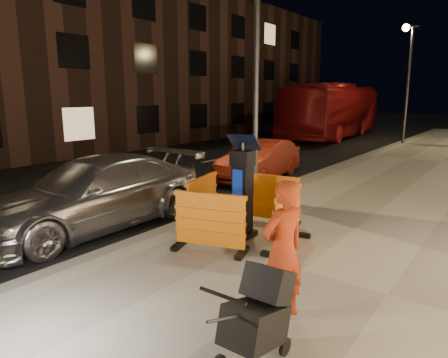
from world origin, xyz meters
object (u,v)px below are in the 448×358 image
Objects in this scene: car_red at (259,179)px; stroller at (255,319)px; barrier_kerbside at (203,201)px; barrier_back at (268,199)px; car_silver at (97,227)px; parking_kiosk at (242,189)px; man at (283,250)px; bus_doubledecker at (332,137)px; barrier_bldgside at (288,219)px; barrier_front at (210,222)px.

stroller is (4.93, -8.05, 0.62)m from car_red.
stroller is at bearing -147.72° from barrier_kerbside.
car_silver is (-2.98, -2.01, -0.65)m from barrier_back.
parking_kiosk is 3.33m from car_silver.
stroller is (2.15, -3.89, -0.03)m from barrier_back.
barrier_back is 3.59m from man.
barrier_back is at bearing -59.16° from barrier_kerbside.
barrier_back and barrier_kerbside have the same top height.
barrier_back is 1.34m from barrier_kerbside.
parking_kiosk is 0.15× the size of bus_doubledecker.
man reaches higher than car_red.
parking_kiosk is 1.40× the size of barrier_back.
barrier_bldgside reaches higher than stroller.
barrier_back is 5.04m from car_red.
parking_kiosk is 1.40× the size of barrier_bldgside.
barrier_back is (0.00, 0.95, -0.39)m from parking_kiosk.
parking_kiosk reaches higher than bus_doubledecker.
parking_kiosk is 2.82m from man.
car_silver is 1.27× the size of car_red.
barrier_bldgside is 20.63m from bus_doubledecker.
barrier_bldgside is at bearing 111.48° from stroller.
car_silver is 6.17m from car_red.
barrier_kerbside is (-0.95, -0.95, 0.00)m from barrier_back.
barrier_kerbside is 0.26× the size of car_silver.
parking_kiosk reaches higher than barrier_kerbside.
parking_kiosk is 3.67m from stroller.
barrier_kerbside is (-0.95, 0.95, 0.00)m from barrier_front.
stroller is at bearing -66.07° from parking_kiosk.
barrier_kerbside is at bearing -80.02° from bus_doubledecker.
barrier_front and barrier_bldgside have the same top height.
bus_doubledecker reaches higher than stroller.
barrier_back is 1.00× the size of barrier_kerbside.
barrier_back reaches higher than car_silver.
parking_kiosk is at bearing -77.43° from bus_doubledecker.
man is (1.95, -1.09, 0.33)m from barrier_front.
bus_doubledecker is at bearing 9.58° from barrier_bldgside.
barrier_bldgside is at bearing -60.47° from car_red.
car_red is at bearing 106.44° from parking_kiosk.
barrier_back is 0.77× the size of man.
barrier_front is at bearing -99.97° from man.
car_red is 4.21× the size of stroller.
barrier_front is 2.93m from stroller.
barrier_front and barrier_back have the same top height.
stroller is (0.20, -0.90, -0.36)m from man.
car_silver is 20.70m from bus_doubledecker.
barrier_kerbside is (-0.95, 0.00, -0.39)m from parking_kiosk.
parking_kiosk reaches higher than stroller.
parking_kiosk is 1.03m from barrier_back.
car_red is at bearing -127.14° from man.
barrier_kerbside and barrier_bldgside have the same top height.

